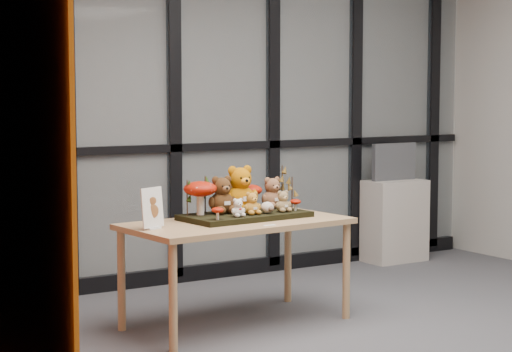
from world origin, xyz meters
TOP-DOWN VIEW (x-y plane):
  - floor at (0.00, 0.00)m, footprint 5.00×5.00m
  - room_shell at (0.00, 0.00)m, footprint 5.00×5.00m
  - glass_partition at (-0.00, 2.47)m, footprint 4.90×0.06m
  - display_table at (-0.70, 1.12)m, footprint 1.48×0.82m
  - diorama_tray at (-0.60, 1.18)m, footprint 0.85×0.47m
  - bear_pooh_yellow at (-0.58, 1.28)m, footprint 0.27×0.25m
  - bear_brown_medium at (-0.73, 1.25)m, footprint 0.22×0.20m
  - bear_tan_back at (-0.31, 1.31)m, footprint 0.19×0.17m
  - bear_small_yellow at (-0.60, 1.10)m, footprint 0.13×0.12m
  - bear_white_bow at (-0.73, 1.06)m, footprint 0.11×0.10m
  - bear_beige_small at (-0.36, 1.11)m, footprint 0.13×0.12m
  - plush_cream_hedgehog at (-0.49, 1.09)m, footprint 0.07×0.06m
  - mushroom_back_left at (-0.89, 1.26)m, footprint 0.21×0.21m
  - mushroom_back_right at (-0.47, 1.34)m, footprint 0.16×0.16m
  - mushroom_front_left at (-0.90, 1.01)m, footprint 0.08×0.08m
  - mushroom_front_right at (-0.25, 1.12)m, footprint 0.08×0.08m
  - sprig_green_far_left at (-0.98, 1.26)m, footprint 0.05×0.05m
  - sprig_green_mid_left at (-0.82, 1.32)m, footprint 0.05×0.05m
  - sprig_dry_far_right at (-0.23, 1.30)m, footprint 0.05×0.05m
  - sprig_dry_mid_right at (-0.23, 1.20)m, footprint 0.05×0.05m
  - sprig_green_centre at (-0.67, 1.34)m, footprint 0.05×0.05m
  - sign_holder at (-1.30, 1.09)m, footprint 0.17×0.09m
  - label_card at (-0.63, 0.84)m, footprint 0.08×0.03m
  - cabinet at (1.59, 2.27)m, footprint 0.53×0.31m
  - monitor at (1.59, 2.29)m, footprint 0.45×0.05m

SIDE VIEW (x-z plane):
  - floor at x=0.00m, z-range 0.00..0.00m
  - cabinet at x=1.59m, z-range 0.00..0.71m
  - display_table at x=-0.70m, z-range 0.27..0.93m
  - label_card at x=-0.63m, z-range 0.67..0.67m
  - diorama_tray at x=-0.60m, z-range 0.67..0.70m
  - mushroom_front_right at x=-0.25m, z-range 0.70..0.79m
  - plush_cream_hedgehog at x=-0.49m, z-range 0.70..0.79m
  - mushroom_front_left at x=-0.90m, z-range 0.70..0.79m
  - bear_white_bow at x=-0.73m, z-range 0.70..0.83m
  - sign_holder at x=-1.30m, z-range 0.65..0.90m
  - bear_beige_small at x=-0.36m, z-range 0.70..0.86m
  - bear_small_yellow at x=-0.60m, z-range 0.70..0.86m
  - mushroom_back_right at x=-0.47m, z-range 0.70..0.88m
  - sprig_green_centre at x=-0.67m, z-range 0.70..0.89m
  - sprig_dry_mid_right at x=-0.23m, z-range 0.70..0.92m
  - sprig_green_far_left at x=-0.98m, z-range 0.70..0.93m
  - bear_tan_back at x=-0.31m, z-range 0.70..0.93m
  - mushroom_back_left at x=-0.89m, z-range 0.70..0.94m
  - sprig_green_mid_left at x=-0.82m, z-range 0.70..0.94m
  - bear_brown_medium at x=-0.73m, z-range 0.70..0.97m
  - sprig_dry_far_right at x=-0.23m, z-range 0.70..0.99m
  - bear_pooh_yellow at x=-0.58m, z-range 0.70..1.03m
  - monitor at x=1.59m, z-range 0.71..1.03m
  - glass_partition at x=0.00m, z-range 0.03..2.81m
  - room_shell at x=0.00m, z-range -0.82..4.18m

